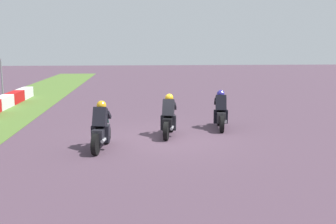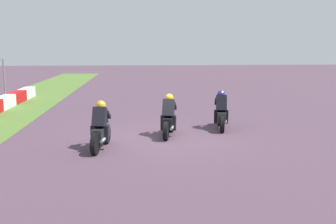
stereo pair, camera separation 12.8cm
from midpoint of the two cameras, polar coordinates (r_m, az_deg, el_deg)
ground_plane at (r=13.76m, az=-0.33°, el=-3.77°), size 120.00×120.00×0.00m
rider_lane_a at (r=15.30m, az=7.44°, el=-0.14°), size 2.04×0.60×1.51m
rider_lane_b at (r=13.93m, az=-0.14°, el=-0.99°), size 2.02×0.64×1.51m
rider_lane_c at (r=12.29m, az=-10.02°, el=-2.52°), size 2.03×0.61×1.51m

